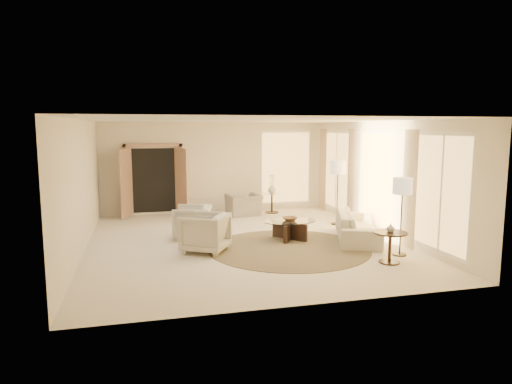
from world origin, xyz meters
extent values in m
cube|color=#F0E3CC|center=(0.00, 0.00, -0.01)|extent=(7.00, 8.00, 0.02)
cube|color=white|center=(0.00, 0.00, 2.80)|extent=(7.00, 8.00, 0.02)
cube|color=silver|center=(0.00, 4.00, 1.40)|extent=(7.00, 0.04, 2.80)
cube|color=silver|center=(0.00, -4.00, 1.40)|extent=(7.00, 0.04, 2.80)
cube|color=silver|center=(-3.50, 0.00, 1.40)|extent=(0.04, 8.00, 2.80)
cube|color=silver|center=(3.50, 0.00, 1.40)|extent=(0.04, 8.00, 2.80)
cube|color=tan|center=(-1.90, 3.89, 1.08)|extent=(1.80, 0.12, 2.16)
cube|color=tan|center=(-2.70, 3.62, 1.03)|extent=(0.35, 0.66, 2.00)
cube|color=tan|center=(-1.10, 3.62, 1.03)|extent=(0.35, 0.66, 2.00)
cylinder|color=#403523|center=(0.83, -0.85, 0.01)|extent=(4.01, 4.01, 0.01)
imported|color=beige|center=(2.65, -0.49, 0.33)|extent=(1.65, 2.44, 0.66)
imported|color=beige|center=(-1.11, 0.63, 0.43)|extent=(0.98, 1.02, 0.87)
imported|color=beige|center=(-0.99, -0.65, 0.45)|extent=(1.16, 1.18, 0.91)
imported|color=#9C988B|center=(0.72, 3.18, 0.42)|extent=(1.05, 0.76, 0.85)
cube|color=black|center=(1.10, -0.08, 0.21)|extent=(0.65, 0.78, 0.41)
cube|color=black|center=(1.10, -0.08, 0.21)|extent=(0.55, 0.84, 0.41)
cylinder|color=white|center=(1.10, -0.08, 0.45)|extent=(1.33, 1.33, 0.02)
cylinder|color=black|center=(2.41, -2.35, 0.02)|extent=(0.41, 0.41, 0.03)
cylinder|color=black|center=(2.41, -2.35, 0.30)|extent=(0.06, 0.06, 0.58)
cylinder|color=black|center=(2.41, -2.35, 0.60)|extent=(0.66, 0.66, 0.03)
cylinder|color=black|center=(1.66, 3.34, 0.02)|extent=(0.41, 0.41, 0.03)
cylinder|color=black|center=(1.66, 3.34, 0.30)|extent=(0.06, 0.06, 0.59)
cylinder|color=white|center=(1.66, 3.34, 0.61)|extent=(0.53, 0.53, 0.03)
cylinder|color=black|center=(2.90, 1.23, 0.02)|extent=(0.30, 0.30, 0.03)
cylinder|color=black|center=(2.90, 1.23, 0.75)|extent=(0.03, 0.03, 1.50)
cylinder|color=#BFAA8F|center=(2.90, 1.23, 1.58)|extent=(0.43, 0.43, 0.36)
cylinder|color=black|center=(2.90, -1.92, 0.01)|extent=(0.28, 0.28, 0.03)
cylinder|color=black|center=(2.90, -1.92, 0.69)|extent=(0.03, 0.03, 1.38)
cylinder|color=#BFAA8F|center=(2.90, -1.92, 1.46)|extent=(0.39, 0.39, 0.33)
imported|color=brown|center=(1.10, -0.08, 0.50)|extent=(0.40, 0.40, 0.08)
imported|color=silver|center=(2.41, -2.35, 0.70)|extent=(0.21, 0.21, 0.17)
imported|color=silver|center=(1.66, 3.34, 0.75)|extent=(0.34, 0.34, 0.27)
camera|label=1|loc=(-2.27, -10.13, 2.63)|focal=32.00mm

